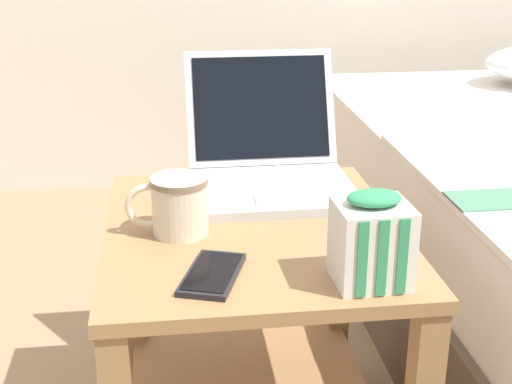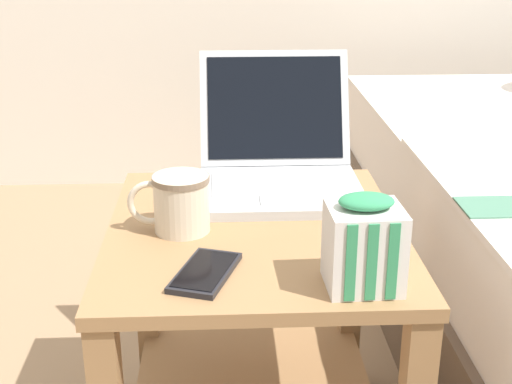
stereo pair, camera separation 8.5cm
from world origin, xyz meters
The scene contains 5 objects.
bedside_table centered at (0.00, 0.00, 0.32)m, with size 0.50×0.58×0.50m.
laptop centered at (0.06, 0.20, 0.55)m, with size 0.31×0.35×0.24m.
mug_front_left centered at (-0.13, -0.01, 0.55)m, with size 0.14×0.10×0.10m.
snack_bag centered at (0.14, -0.22, 0.56)m, with size 0.11×0.10×0.14m.
cell_phone centered at (-0.08, -0.17, 0.51)m, with size 0.11×0.15×0.01m.
Camera 1 is at (-0.14, -1.11, 0.99)m, focal length 50.00 mm.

